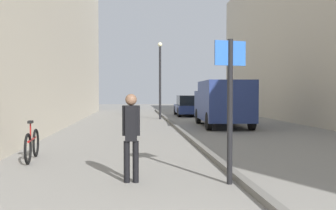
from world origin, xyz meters
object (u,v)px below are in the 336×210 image
at_px(pedestrian_main_foreground, 131,131).
at_px(street_sign_post, 230,98).
at_px(delivery_van, 223,102).
at_px(parked_car, 189,106).
at_px(bicycle_leaning, 32,145).
at_px(lamp_post, 160,75).

distance_m(pedestrian_main_foreground, street_sign_post, 1.89).
height_order(pedestrian_main_foreground, delivery_van, delivery_van).
bearing_deg(pedestrian_main_foreground, street_sign_post, 173.25).
xyz_separation_m(delivery_van, street_sign_post, (-2.54, -11.23, 0.35)).
bearing_deg(delivery_van, parked_car, 95.01).
distance_m(delivery_van, bicycle_leaning, 10.86).
bearing_deg(pedestrian_main_foreground, lamp_post, -93.67).
xyz_separation_m(pedestrian_main_foreground, bicycle_leaning, (-2.42, 2.46, -0.56)).
distance_m(delivery_van, parked_car, 8.75).
height_order(pedestrian_main_foreground, parked_car, pedestrian_main_foreground).
bearing_deg(street_sign_post, lamp_post, -102.05).
relative_size(parked_car, bicycle_leaning, 2.40).
height_order(delivery_van, bicycle_leaning, delivery_van).
xyz_separation_m(delivery_van, lamp_post, (-2.67, 5.40, 1.53)).
height_order(pedestrian_main_foreground, lamp_post, lamp_post).
distance_m(lamp_post, bicycle_leaning, 14.66).
xyz_separation_m(pedestrian_main_foreground, parked_car, (3.91, 19.68, -0.23)).
bearing_deg(bicycle_leaning, parked_car, 64.83).
height_order(lamp_post, bicycle_leaning, lamp_post).
bearing_deg(lamp_post, bicycle_leaning, -106.29).
xyz_separation_m(lamp_post, bicycle_leaning, (-4.06, -13.89, -2.34)).
distance_m(parked_car, street_sign_post, 20.09).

